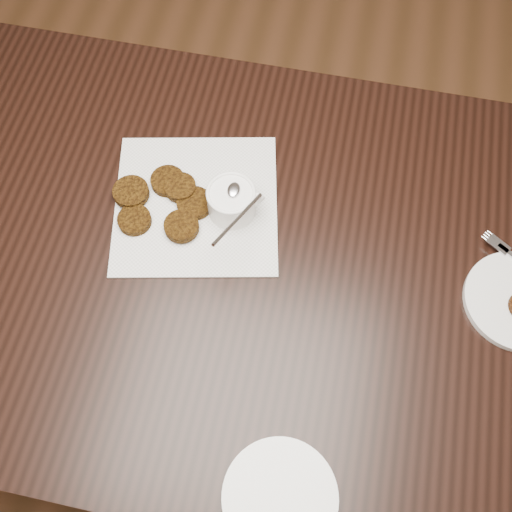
{
  "coord_description": "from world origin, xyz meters",
  "views": [
    {
      "loc": [
        0.16,
        -0.37,
        1.77
      ],
      "look_at": [
        0.06,
        0.09,
        0.8
      ],
      "focal_mm": 42.29,
      "sensor_mm": 36.0,
      "label": 1
    }
  ],
  "objects_px": {
    "table": "(223,320)",
    "plate_empty": "(280,497)",
    "sauce_ramekin": "(231,192)",
    "napkin": "(196,204)"
  },
  "relations": [
    {
      "from": "table",
      "to": "plate_empty",
      "type": "bearing_deg",
      "value": -63.02
    },
    {
      "from": "table",
      "to": "plate_empty",
      "type": "relative_size",
      "value": 8.12
    },
    {
      "from": "sauce_ramekin",
      "to": "plate_empty",
      "type": "bearing_deg",
      "value": -69.11
    },
    {
      "from": "sauce_ramekin",
      "to": "plate_empty",
      "type": "distance_m",
      "value": 0.53
    },
    {
      "from": "napkin",
      "to": "sauce_ramekin",
      "type": "height_order",
      "value": "sauce_ramekin"
    },
    {
      "from": "napkin",
      "to": "sauce_ramekin",
      "type": "xyz_separation_m",
      "value": [
        0.07,
        0.0,
        0.07
      ]
    },
    {
      "from": "napkin",
      "to": "plate_empty",
      "type": "distance_m",
      "value": 0.56
    },
    {
      "from": "sauce_ramekin",
      "to": "table",
      "type": "bearing_deg",
      "value": -98.48
    },
    {
      "from": "table",
      "to": "napkin",
      "type": "distance_m",
      "value": 0.39
    },
    {
      "from": "sauce_ramekin",
      "to": "plate_empty",
      "type": "xyz_separation_m",
      "value": [
        0.19,
        -0.49,
        -0.06
      ]
    }
  ]
}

